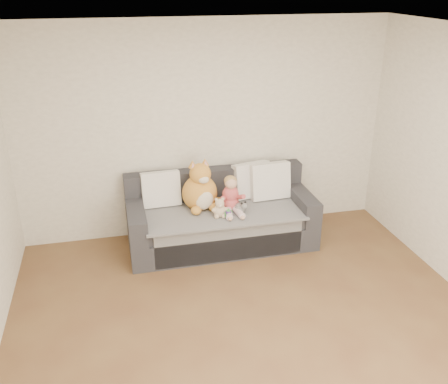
# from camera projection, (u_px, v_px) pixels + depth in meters

# --- Properties ---
(room_shell) EXTENTS (5.00, 5.00, 5.00)m
(room_shell) POSITION_uv_depth(u_px,v_px,m) (255.00, 200.00, 4.13)
(room_shell) COLOR brown
(room_shell) RESTS_ON ground
(sofa) EXTENTS (2.20, 0.94, 0.85)m
(sofa) POSITION_uv_depth(u_px,v_px,m) (220.00, 219.00, 6.01)
(sofa) COLOR #2C2C32
(sofa) RESTS_ON ground
(cushion_left) EXTENTS (0.46, 0.23, 0.43)m
(cushion_left) POSITION_uv_depth(u_px,v_px,m) (161.00, 189.00, 5.92)
(cushion_left) COLOR white
(cushion_left) RESTS_ON sofa
(cushion_right_back) EXTENTS (0.50, 0.31, 0.44)m
(cushion_right_back) POSITION_uv_depth(u_px,v_px,m) (252.00, 180.00, 6.17)
(cushion_right_back) COLOR white
(cushion_right_back) RESTS_ON sofa
(cushion_right_front) EXTENTS (0.50, 0.25, 0.46)m
(cushion_right_front) POSITION_uv_depth(u_px,v_px,m) (270.00, 181.00, 6.11)
(cushion_right_front) COLOR white
(cushion_right_front) RESTS_ON sofa
(toddler) EXTENTS (0.30, 0.43, 0.43)m
(toddler) POSITION_uv_depth(u_px,v_px,m) (231.00, 196.00, 5.79)
(toddler) COLOR #BE434F
(toddler) RESTS_ON sofa
(plush_cat) EXTENTS (0.51, 0.47, 0.63)m
(plush_cat) POSITION_uv_depth(u_px,v_px,m) (200.00, 190.00, 5.83)
(plush_cat) COLOR #C7822C
(plush_cat) RESTS_ON sofa
(teddy_bear) EXTENTS (0.19, 0.14, 0.24)m
(teddy_bear) POSITION_uv_depth(u_px,v_px,m) (220.00, 209.00, 5.67)
(teddy_bear) COLOR #CFB88F
(teddy_bear) RESTS_ON sofa
(plush_cow) EXTENTS (0.13, 0.19, 0.16)m
(plush_cow) POSITION_uv_depth(u_px,v_px,m) (241.00, 207.00, 5.78)
(plush_cow) COLOR white
(plush_cow) RESTS_ON sofa
(sippy_cup) EXTENTS (0.10, 0.08, 0.12)m
(sippy_cup) POSITION_uv_depth(u_px,v_px,m) (228.00, 213.00, 5.66)
(sippy_cup) COLOR #5F3490
(sippy_cup) RESTS_ON sofa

